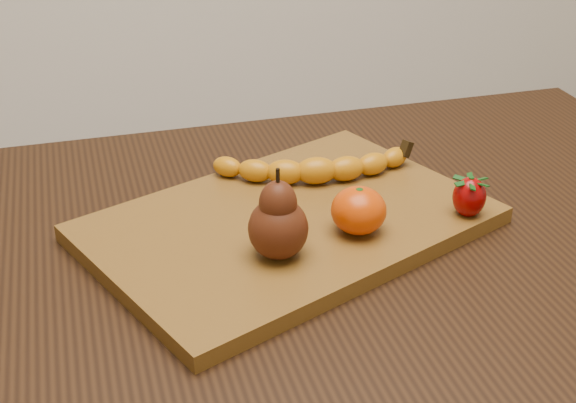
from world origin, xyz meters
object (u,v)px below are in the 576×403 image
object	(u,v)px
table	(353,292)
mandarin	(359,210)
cutting_board	(288,224)
pear	(278,214)

from	to	relation	value
table	mandarin	distance (m)	0.15
table	mandarin	world-z (taller)	mandarin
cutting_board	pear	world-z (taller)	pear
cutting_board	table	bearing A→B (deg)	-26.86
table	mandarin	size ratio (longest dim) A/B	15.89
table	cutting_board	xyz separation A→B (m)	(-0.08, 0.01, 0.11)
pear	mandarin	size ratio (longest dim) A/B	1.61
table	mandarin	bearing A→B (deg)	-108.50
cutting_board	mandarin	distance (m)	0.09
table	pear	distance (m)	0.22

